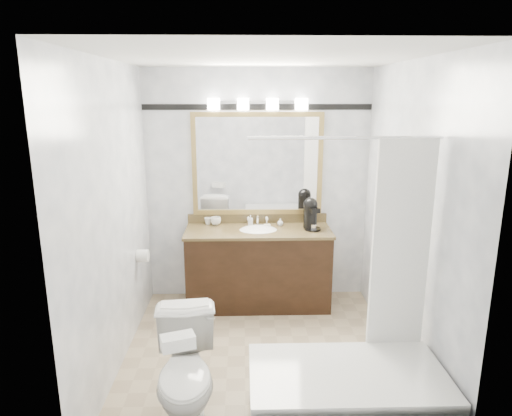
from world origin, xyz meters
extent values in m
cube|color=tan|center=(0.00, 0.00, -0.01)|extent=(2.40, 2.60, 0.01)
cube|color=white|center=(0.00, 0.00, 2.50)|extent=(2.40, 2.60, 0.01)
cube|color=white|center=(0.00, 1.30, 1.25)|extent=(2.40, 0.01, 2.50)
cube|color=white|center=(0.00, -1.30, 1.25)|extent=(2.40, 0.01, 2.50)
cube|color=white|center=(-1.20, 0.00, 1.25)|extent=(0.01, 2.60, 2.50)
cube|color=white|center=(1.20, 0.00, 1.25)|extent=(0.01, 2.60, 2.50)
cube|color=black|center=(0.00, 1.01, 0.41)|extent=(1.50, 0.55, 0.82)
cube|color=olive|center=(0.00, 1.01, 0.83)|extent=(1.53, 0.58, 0.03)
cube|color=olive|center=(0.00, 1.29, 0.90)|extent=(1.53, 0.03, 0.10)
ellipsoid|color=white|center=(0.00, 1.01, 0.82)|extent=(0.44, 0.34, 0.14)
cube|color=#A98B4C|center=(0.00, 1.28, 2.02)|extent=(1.40, 0.04, 0.05)
cube|color=#A98B4C|center=(0.00, 1.28, 0.97)|extent=(1.40, 0.04, 0.05)
cube|color=#A98B4C|center=(-0.68, 1.28, 1.50)|extent=(0.05, 0.04, 1.00)
cube|color=#A98B4C|center=(0.68, 1.28, 1.50)|extent=(0.05, 0.04, 1.00)
cube|color=white|center=(0.00, 1.29, 1.50)|extent=(1.30, 0.01, 1.00)
cube|color=silver|center=(0.00, 1.27, 2.15)|extent=(0.90, 0.05, 0.03)
cube|color=white|center=(-0.45, 1.22, 2.13)|extent=(0.12, 0.12, 0.12)
cube|color=white|center=(-0.15, 1.22, 2.13)|extent=(0.12, 0.12, 0.12)
cube|color=white|center=(0.15, 1.22, 2.13)|extent=(0.12, 0.12, 0.12)
cube|color=white|center=(0.45, 1.22, 2.13)|extent=(0.12, 0.12, 0.12)
cube|color=black|center=(0.00, 1.29, 2.10)|extent=(2.40, 0.01, 0.06)
cube|color=white|center=(0.53, -0.92, 0.23)|extent=(1.30, 0.72, 0.45)
cylinder|color=silver|center=(0.53, -0.54, 1.95)|extent=(1.30, 0.02, 0.02)
cube|color=white|center=(0.95, -0.55, 1.18)|extent=(0.40, 0.04, 1.55)
cylinder|color=white|center=(-1.14, 0.66, 0.70)|extent=(0.11, 0.12, 0.12)
imported|color=white|center=(-0.55, -0.82, 0.38)|extent=(0.51, 0.79, 0.76)
cube|color=white|center=(-0.55, -1.12, 0.80)|extent=(0.22, 0.17, 0.08)
cylinder|color=black|center=(0.57, 0.99, 0.86)|extent=(0.17, 0.17, 0.02)
cylinder|color=black|center=(0.55, 1.04, 0.98)|extent=(0.14, 0.14, 0.25)
sphere|color=black|center=(0.55, 1.04, 1.11)|extent=(0.15, 0.15, 0.15)
cube|color=black|center=(0.58, 0.97, 1.07)|extent=(0.12, 0.12, 0.05)
cylinder|color=silver|center=(0.58, 0.97, 0.89)|extent=(0.06, 0.06, 0.06)
imported|color=white|center=(-0.45, 1.21, 0.89)|extent=(0.13, 0.13, 0.09)
imported|color=white|center=(-0.54, 1.23, 0.89)|extent=(0.08, 0.08, 0.07)
imported|color=white|center=(-0.08, 1.20, 0.90)|extent=(0.05, 0.05, 0.11)
imported|color=white|center=(0.24, 1.15, 0.89)|extent=(0.07, 0.07, 0.08)
cube|color=beige|center=(0.10, 1.13, 0.86)|extent=(0.07, 0.05, 0.02)
camera|label=1|loc=(-0.15, -3.56, 2.24)|focal=32.00mm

